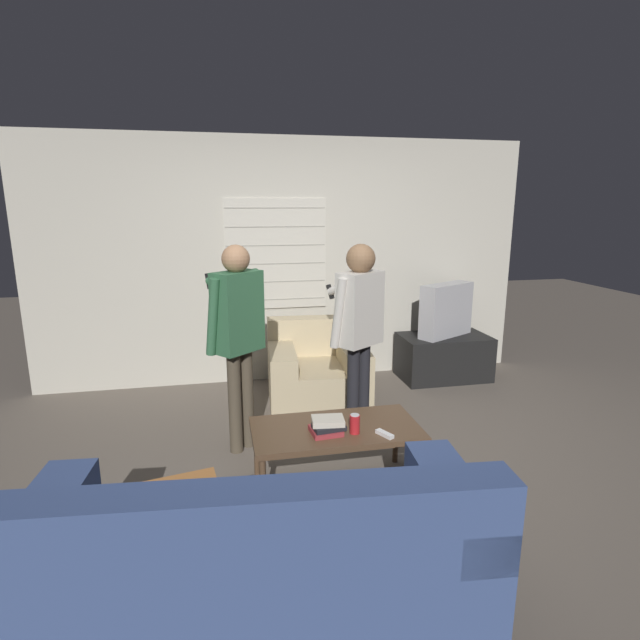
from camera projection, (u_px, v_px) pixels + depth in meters
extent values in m
plane|color=#665B51|center=(327.00, 469.00, 3.62)|extent=(16.00, 16.00, 0.00)
cube|color=#BCB7A8|center=(286.00, 262.00, 5.27)|extent=(5.20, 0.06, 2.55)
cube|color=beige|center=(276.00, 254.00, 5.19)|extent=(1.05, 0.02, 1.14)
cube|color=gray|center=(277.00, 299.00, 5.28)|extent=(1.03, 0.00, 0.01)
cube|color=gray|center=(277.00, 282.00, 5.24)|extent=(1.03, 0.00, 0.01)
cube|color=gray|center=(276.00, 264.00, 5.20)|extent=(1.03, 0.00, 0.01)
cube|color=gray|center=(276.00, 245.00, 5.15)|extent=(1.03, 0.00, 0.01)
cube|color=gray|center=(276.00, 227.00, 5.11)|extent=(1.03, 0.00, 0.01)
cube|color=gray|center=(275.00, 208.00, 5.07)|extent=(1.03, 0.00, 0.01)
cube|color=#384C7F|center=(258.00, 570.00, 2.33)|extent=(2.15, 1.01, 0.42)
cube|color=#384C7F|center=(255.00, 536.00, 1.93)|extent=(2.10, 0.39, 0.40)
cube|color=#384C7F|center=(42.00, 526.00, 2.16)|extent=(0.32, 0.84, 0.19)
cube|color=#384C7F|center=(453.00, 499.00, 2.36)|extent=(0.32, 0.84, 0.19)
cube|color=#935B2D|center=(175.00, 511.00, 2.26)|extent=(0.40, 0.29, 0.37)
cube|color=#C6B289|center=(317.00, 383.00, 4.79)|extent=(0.98, 0.95, 0.39)
cube|color=#C6B289|center=(313.00, 335.00, 5.03)|extent=(0.93, 0.27, 0.38)
cube|color=#C6B289|center=(352.00, 354.00, 4.77)|extent=(0.30, 0.90, 0.18)
cube|color=#C6B289|center=(282.00, 356.00, 4.68)|extent=(0.30, 0.90, 0.18)
cube|color=brown|center=(336.00, 430.00, 3.29)|extent=(1.10, 0.56, 0.04)
cylinder|color=brown|center=(257.00, 451.00, 3.47)|extent=(0.04, 0.04, 0.40)
cylinder|color=brown|center=(396.00, 437.00, 3.67)|extent=(0.04, 0.04, 0.40)
cylinder|color=brown|center=(263.00, 488.00, 3.01)|extent=(0.04, 0.04, 0.40)
cylinder|color=brown|center=(422.00, 470.00, 3.21)|extent=(0.04, 0.04, 0.40)
cube|color=black|center=(443.00, 357.00, 5.47)|extent=(0.95, 0.56, 0.48)
cube|color=#B2B2B7|center=(446.00, 310.00, 5.35)|extent=(0.68, 0.49, 0.57)
cube|color=black|center=(438.00, 309.00, 5.43)|extent=(0.51, 0.28, 0.47)
cylinder|color=#4C4233|center=(235.00, 403.00, 3.79)|extent=(0.10, 0.10, 0.80)
cylinder|color=#4C4233|center=(247.00, 398.00, 3.89)|extent=(0.10, 0.10, 0.80)
cube|color=#336642|center=(238.00, 312.00, 3.68)|extent=(0.40, 0.39, 0.60)
sphere|color=#A87A56|center=(236.00, 259.00, 3.59)|extent=(0.21, 0.21, 0.21)
cylinder|color=#336642|center=(213.00, 317.00, 3.56)|extent=(0.15, 0.16, 0.57)
cylinder|color=#336642|center=(231.00, 277.00, 3.95)|extent=(0.42, 0.48, 0.18)
cube|color=black|center=(209.00, 281.00, 4.13)|extent=(0.06, 0.06, 0.13)
cylinder|color=black|center=(353.00, 392.00, 4.04)|extent=(0.10, 0.10, 0.78)
cylinder|color=black|center=(363.00, 388.00, 4.13)|extent=(0.10, 0.10, 0.78)
cube|color=beige|center=(360.00, 309.00, 3.93)|extent=(0.42, 0.38, 0.58)
sphere|color=#846042|center=(361.00, 259.00, 3.84)|extent=(0.23, 0.23, 0.23)
cylinder|color=beige|center=(338.00, 313.00, 3.82)|extent=(0.14, 0.17, 0.56)
cylinder|color=beige|center=(352.00, 283.00, 4.21)|extent=(0.36, 0.48, 0.28)
cube|color=black|center=(330.00, 292.00, 4.41)|extent=(0.07, 0.08, 0.13)
cube|color=maroon|center=(326.00, 431.00, 3.20)|extent=(0.20, 0.19, 0.03)
cube|color=black|center=(329.00, 427.00, 3.18)|extent=(0.21, 0.15, 0.03)
cube|color=beige|center=(328.00, 421.00, 3.19)|extent=(0.22, 0.17, 0.04)
cylinder|color=red|center=(355.00, 424.00, 3.19)|extent=(0.07, 0.07, 0.12)
cylinder|color=silver|center=(355.00, 415.00, 3.17)|extent=(0.06, 0.06, 0.00)
cube|color=white|center=(385.00, 434.00, 3.16)|extent=(0.09, 0.13, 0.02)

